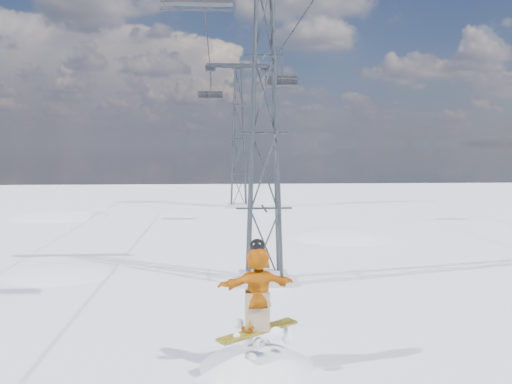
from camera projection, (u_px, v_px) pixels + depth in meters
ground at (258, 367)px, 13.02m from camera, size 120.00×120.00×0.00m
lift_tower_near at (264, 134)px, 20.57m from camera, size 5.20×1.80×11.43m
lift_tower_far at (239, 139)px, 45.42m from camera, size 5.20×1.80×11.43m
haul_cables at (247, 40)px, 31.55m from camera, size 4.46×51.00×0.06m
lift_chair_mid at (282, 82)px, 34.21m from camera, size 2.03×0.58×2.52m
lift_chair_far at (211, 95)px, 44.98m from camera, size 1.94×0.56×2.41m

